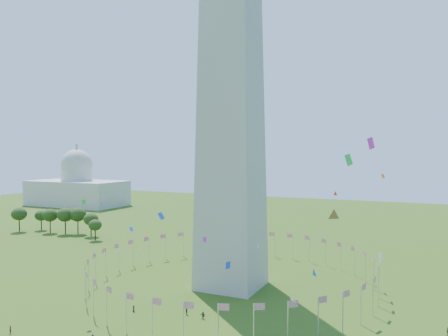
{
  "coord_description": "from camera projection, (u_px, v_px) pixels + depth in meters",
  "views": [
    {
      "loc": [
        49.79,
        -63.53,
        38.38
      ],
      "look_at": [
        4.59,
        35.0,
        34.59
      ],
      "focal_mm": 35.0,
      "sensor_mm": 36.0,
      "label": 1
    }
  ],
  "objects": [
    {
      "name": "tree_line_west",
      "position": [
        61.0,
        222.0,
        206.89
      ],
      "size": [
        54.92,
        15.57,
        12.24
      ],
      "color": "#32531B",
      "rests_on": "ground"
    },
    {
      "name": "flag_ring",
      "position": [
        231.0,
        271.0,
        125.05
      ],
      "size": [
        80.24,
        80.24,
        9.0
      ],
      "color": "silver",
      "rests_on": "ground"
    },
    {
      "name": "kites_aloft",
      "position": [
        258.0,
        232.0,
        93.93
      ],
      "size": [
        103.09,
        62.65,
        32.57
      ],
      "color": "blue",
      "rests_on": "ground"
    },
    {
      "name": "capitol_building",
      "position": [
        77.0,
        174.0,
        317.5
      ],
      "size": [
        70.0,
        35.0,
        46.0
      ],
      "primitive_type": null,
      "color": "beige",
      "rests_on": "ground"
    }
  ]
}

